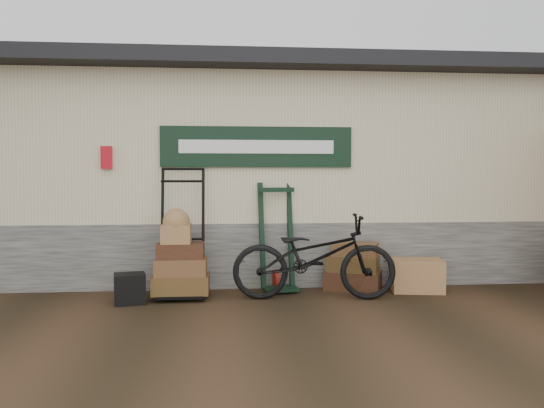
# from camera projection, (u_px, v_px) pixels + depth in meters

# --- Properties ---
(ground) EXTENTS (80.00, 80.00, 0.00)m
(ground) POSITION_uv_depth(u_px,v_px,m) (287.00, 305.00, 6.37)
(ground) COLOR black
(ground) RESTS_ON ground
(station_building) EXTENTS (14.40, 4.10, 3.20)m
(station_building) POSITION_uv_depth(u_px,v_px,m) (268.00, 172.00, 9.00)
(station_building) COLOR #4C4C47
(station_building) RESTS_ON ground
(porter_trolley) EXTENTS (0.86, 0.65, 1.70)m
(porter_trolley) POSITION_uv_depth(u_px,v_px,m) (182.00, 231.00, 6.84)
(porter_trolley) COLOR black
(porter_trolley) RESTS_ON ground
(green_barrow) EXTENTS (0.60, 0.54, 1.46)m
(green_barrow) POSITION_uv_depth(u_px,v_px,m) (277.00, 237.00, 7.17)
(green_barrow) COLOR black
(green_barrow) RESTS_ON ground
(suitcase_stack) EXTENTS (0.86, 0.71, 0.65)m
(suitcase_stack) POSITION_uv_depth(u_px,v_px,m) (353.00, 266.00, 7.25)
(suitcase_stack) COLOR #361D11
(suitcase_stack) RESTS_ON ground
(wicker_hamper) EXTENTS (0.73, 0.54, 0.44)m
(wicker_hamper) POSITION_uv_depth(u_px,v_px,m) (417.00, 275.00, 7.13)
(wicker_hamper) COLOR olive
(wicker_hamper) RESTS_ON ground
(black_trunk) EXTENTS (0.43, 0.39, 0.37)m
(black_trunk) POSITION_uv_depth(u_px,v_px,m) (130.00, 289.00, 6.45)
(black_trunk) COLOR black
(black_trunk) RESTS_ON ground
(bicycle) EXTENTS (0.91, 2.11, 1.19)m
(bicycle) POSITION_uv_depth(u_px,v_px,m) (314.00, 252.00, 6.65)
(bicycle) COLOR black
(bicycle) RESTS_ON ground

